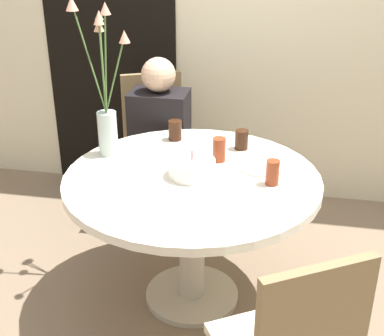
# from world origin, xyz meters

# --- Properties ---
(ground_plane) EXTENTS (16.00, 16.00, 0.00)m
(ground_plane) POSITION_xyz_m (0.00, 0.00, 0.00)
(ground_plane) COLOR #7A6651
(wall_back) EXTENTS (8.00, 0.05, 2.60)m
(wall_back) POSITION_xyz_m (0.00, 1.27, 1.30)
(wall_back) COLOR beige
(wall_back) RESTS_ON ground_plane
(doorway_panel) EXTENTS (0.90, 0.01, 2.05)m
(doorway_panel) POSITION_xyz_m (-0.79, 1.24, 1.02)
(doorway_panel) COLOR black
(doorway_panel) RESTS_ON ground_plane
(dining_table) EXTENTS (1.20, 1.20, 0.70)m
(dining_table) POSITION_xyz_m (0.00, 0.00, 0.57)
(dining_table) COLOR silver
(dining_table) RESTS_ON ground_plane
(chair_left_flank) EXTENTS (0.53, 0.53, 0.91)m
(chair_left_flank) POSITION_xyz_m (-0.40, 0.87, 0.51)
(chair_left_flank) COLOR beige
(chair_left_flank) RESTS_ON ground_plane
(birthday_cake) EXTENTS (0.22, 0.22, 0.13)m
(birthday_cake) POSITION_xyz_m (0.00, 0.00, 0.74)
(birthday_cake) COLOR white
(birthday_cake) RESTS_ON dining_table
(flower_vase) EXTENTS (0.30, 0.33, 0.76)m
(flower_vase) POSITION_xyz_m (-0.47, 0.18, 0.99)
(flower_vase) COLOR #B2C6C1
(flower_vase) RESTS_ON dining_table
(side_plate) EXTENTS (0.20, 0.20, 0.01)m
(side_plate) POSITION_xyz_m (0.30, 0.14, 0.71)
(side_plate) COLOR silver
(side_plate) RESTS_ON dining_table
(drink_glass_0) EXTENTS (0.06, 0.06, 0.12)m
(drink_glass_0) POSITION_xyz_m (0.10, 0.19, 0.76)
(drink_glass_0) COLOR maroon
(drink_glass_0) RESTS_ON dining_table
(drink_glass_1) EXTENTS (0.07, 0.07, 0.10)m
(drink_glass_1) POSITION_xyz_m (0.19, 0.36, 0.75)
(drink_glass_1) COLOR #33190C
(drink_glass_1) RESTS_ON dining_table
(drink_glass_2) EXTENTS (0.07, 0.07, 0.11)m
(drink_glass_2) POSITION_xyz_m (-0.17, 0.42, 0.76)
(drink_glass_2) COLOR #33190C
(drink_glass_2) RESTS_ON dining_table
(drink_glass_3) EXTENTS (0.06, 0.06, 0.12)m
(drink_glass_3) POSITION_xyz_m (0.37, -0.02, 0.76)
(drink_glass_3) COLOR maroon
(drink_glass_3) RESTS_ON dining_table
(person_woman) EXTENTS (0.34, 0.24, 1.07)m
(person_woman) POSITION_xyz_m (-0.33, 0.72, 0.50)
(person_woman) COLOR #383333
(person_woman) RESTS_ON ground_plane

